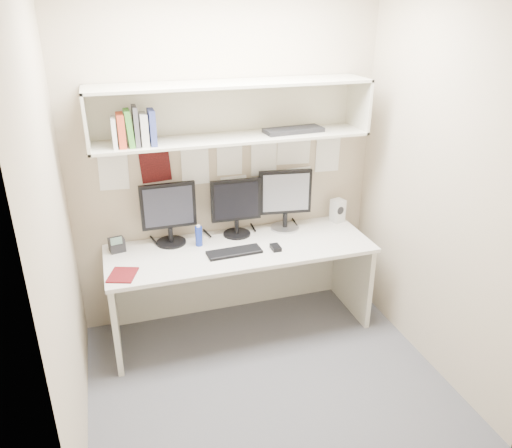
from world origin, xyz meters
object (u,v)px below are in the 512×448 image
object	(u,v)px
monitor_center	(236,205)
monitor_right	(285,198)
monitor_left	(169,211)
maroon_notebook	(123,275)
keyboard	(234,252)
desk_phone	(117,245)
speaker	(338,211)
desk	(241,288)

from	to	relation	value
monitor_center	monitor_right	xyz separation A→B (m)	(0.41, -0.00, 0.02)
monitor_left	maroon_notebook	distance (m)	0.62
keyboard	desk_phone	distance (m)	0.87
keyboard	maroon_notebook	bearing A→B (deg)	-175.88
monitor_right	keyboard	bearing A→B (deg)	-140.27
speaker	desk_phone	size ratio (longest dim) A/B	1.46
speaker	monitor_center	bearing A→B (deg)	163.91
monitor_center	desk	bearing A→B (deg)	-96.51
monitor_left	speaker	distance (m)	1.41
maroon_notebook	desk_phone	size ratio (longest dim) A/B	1.58
desk	monitor_left	bearing A→B (deg)	155.89
monitor_left	monitor_right	size ratio (longest dim) A/B	0.97
monitor_left	desk_phone	world-z (taller)	monitor_left
keyboard	desk_phone	bearing A→B (deg)	157.63
monitor_right	desk	bearing A→B (deg)	-145.65
monitor_right	keyboard	world-z (taller)	monitor_right
desk	monitor_right	world-z (taller)	monitor_right
desk	desk_phone	size ratio (longest dim) A/B	15.05
desk	speaker	bearing A→B (deg)	13.56
desk	keyboard	xyz separation A→B (m)	(-0.07, -0.10, 0.37)
keyboard	speaker	xyz separation A→B (m)	(0.98, 0.32, 0.09)
monitor_right	speaker	xyz separation A→B (m)	(0.47, 0.00, -0.17)
monitor_center	monitor_right	world-z (taller)	monitor_right
keyboard	monitor_right	bearing A→B (deg)	29.22
desk	speaker	world-z (taller)	speaker
keyboard	speaker	distance (m)	1.04
monitor_left	desk_phone	xyz separation A→B (m)	(-0.40, -0.02, -0.21)
monitor_center	maroon_notebook	distance (m)	1.03
monitor_center	keyboard	xyz separation A→B (m)	(-0.10, -0.32, -0.24)
monitor_center	maroon_notebook	bearing A→B (deg)	-153.62
monitor_right	keyboard	distance (m)	0.65
keyboard	maroon_notebook	xyz separation A→B (m)	(-0.81, -0.10, -0.00)
desk	monitor_right	size ratio (longest dim) A/B	4.05
monitor_left	speaker	bearing A→B (deg)	-0.25
monitor_right	speaker	size ratio (longest dim) A/B	2.55
desk	desk_phone	bearing A→B (deg)	167.61
desk	keyboard	bearing A→B (deg)	-125.87
monitor_center	speaker	distance (m)	0.89
monitor_left	monitor_center	size ratio (longest dim) A/B	1.05
keyboard	monitor_left	bearing A→B (deg)	140.17
monitor_right	monitor_center	bearing A→B (deg)	-172.14
desk	speaker	xyz separation A→B (m)	(0.91, 0.22, 0.46)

